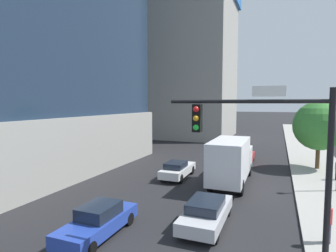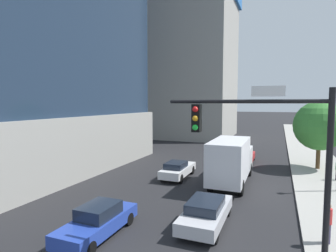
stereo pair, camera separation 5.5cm
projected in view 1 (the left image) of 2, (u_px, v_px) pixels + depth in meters
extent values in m
cube|color=#9E9B93|center=(323.00, 177.00, 22.91)|extent=(4.83, 120.00, 0.15)
cube|color=#9E9B93|center=(11.00, 139.00, 27.90)|extent=(21.53, 21.37, 5.11)
cube|color=#9E9B93|center=(190.00, 62.00, 51.17)|extent=(15.13, 15.66, 27.60)
cube|color=gold|center=(208.00, 29.00, 44.78)|extent=(0.90, 0.90, 36.31)
cylinder|color=black|center=(328.00, 188.00, 9.01)|extent=(0.20, 0.20, 6.55)
cylinder|color=black|center=(244.00, 101.00, 9.79)|extent=(5.49, 0.14, 0.14)
cube|color=black|center=(197.00, 118.00, 10.47)|extent=(0.32, 0.36, 1.05)
sphere|color=red|center=(196.00, 109.00, 10.26)|extent=(0.22, 0.22, 0.22)
sphere|color=orange|center=(196.00, 118.00, 10.29)|extent=(0.22, 0.22, 0.22)
sphere|color=green|center=(196.00, 127.00, 10.32)|extent=(0.22, 0.22, 0.22)
cube|color=white|center=(269.00, 91.00, 9.45)|extent=(1.10, 0.04, 0.36)
cylinder|color=brown|center=(318.00, 156.00, 25.58)|extent=(0.36, 0.36, 2.29)
sphere|color=#387F33|center=(319.00, 126.00, 25.35)|extent=(4.53, 4.53, 4.53)
cube|color=#B7B7BC|center=(207.00, 213.00, 14.03)|extent=(1.86, 4.74, 0.60)
cube|color=#19212D|center=(206.00, 204.00, 13.81)|extent=(1.56, 2.28, 0.48)
cylinder|color=black|center=(199.00, 205.00, 15.85)|extent=(0.22, 0.72, 0.72)
cylinder|color=black|center=(228.00, 209.00, 15.24)|extent=(0.22, 0.72, 0.72)
cylinder|color=black|center=(181.00, 229.00, 12.87)|extent=(0.22, 0.72, 0.72)
cylinder|color=black|center=(216.00, 235.00, 12.26)|extent=(0.22, 0.72, 0.72)
cube|color=red|center=(244.00, 157.00, 28.96)|extent=(1.86, 4.19, 0.64)
cube|color=#19212D|center=(243.00, 153.00, 28.31)|extent=(1.56, 1.96, 0.49)
cylinder|color=black|center=(238.00, 156.00, 30.60)|extent=(0.22, 0.62, 0.62)
cylinder|color=black|center=(253.00, 157.00, 29.99)|extent=(0.22, 0.62, 0.62)
cylinder|color=black|center=(234.00, 161.00, 27.96)|extent=(0.22, 0.62, 0.62)
cylinder|color=black|center=(251.00, 163.00, 27.36)|extent=(0.22, 0.62, 0.62)
cube|color=silver|center=(178.00, 170.00, 23.06)|extent=(1.73, 4.55, 0.62)
cube|color=#19212D|center=(176.00, 165.00, 22.53)|extent=(1.45, 1.97, 0.46)
cylinder|color=black|center=(176.00, 168.00, 24.79)|extent=(0.22, 0.72, 0.72)
cylinder|color=black|center=(192.00, 170.00, 24.23)|extent=(0.22, 0.72, 0.72)
cylinder|color=black|center=(162.00, 177.00, 21.93)|extent=(0.22, 0.72, 0.72)
cylinder|color=black|center=(180.00, 179.00, 21.37)|extent=(0.22, 0.72, 0.72)
cube|color=#233D9E|center=(98.00, 224.00, 12.89)|extent=(1.71, 4.59, 0.63)
cube|color=#19212D|center=(99.00, 211.00, 12.93)|extent=(1.43, 1.94, 0.58)
cylinder|color=black|center=(104.00, 215.00, 14.63)|extent=(0.22, 0.63, 0.63)
cylinder|color=black|center=(129.00, 219.00, 14.08)|extent=(0.22, 0.63, 0.63)
cylinder|color=black|center=(61.00, 242.00, 11.75)|extent=(0.22, 0.63, 0.63)
cylinder|color=black|center=(90.00, 249.00, 11.19)|extent=(0.22, 0.63, 0.63)
cube|color=silver|center=(237.00, 157.00, 23.95)|extent=(2.38, 2.24, 1.82)
cube|color=silver|center=(229.00, 160.00, 20.15)|extent=(2.38, 5.60, 2.89)
cylinder|color=black|center=(225.00, 167.00, 24.42)|extent=(0.30, 1.07, 1.07)
cylinder|color=black|center=(249.00, 169.00, 23.65)|extent=(0.30, 1.07, 1.07)
cylinder|color=black|center=(210.00, 184.00, 19.37)|extent=(0.30, 1.07, 1.07)
cylinder|color=black|center=(241.00, 187.00, 18.59)|extent=(0.30, 1.07, 1.07)
cylinder|color=#38334C|center=(327.00, 233.00, 11.96)|extent=(0.28, 0.28, 0.87)
cylinder|color=red|center=(328.00, 216.00, 11.90)|extent=(0.34, 0.34, 0.67)
sphere|color=#997051|center=(329.00, 206.00, 11.86)|extent=(0.24, 0.24, 0.24)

